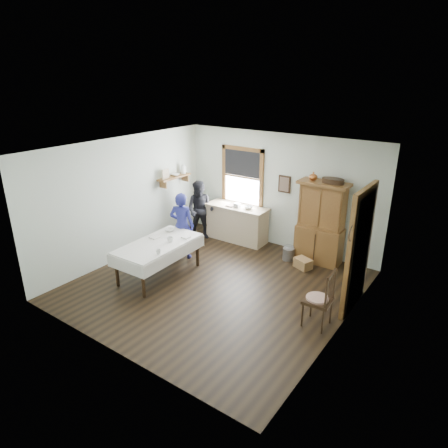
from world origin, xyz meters
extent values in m
cube|color=black|center=(0.00, 0.00, 0.01)|extent=(5.00, 5.00, 0.01)
cube|color=silver|center=(0.00, 0.00, 2.70)|extent=(5.00, 5.00, 0.01)
cube|color=beige|center=(0.00, 2.50, 1.35)|extent=(5.00, 0.01, 2.70)
cube|color=beige|center=(0.00, -2.50, 1.35)|extent=(5.00, 0.01, 2.70)
cube|color=beige|center=(-2.50, 0.00, 1.35)|extent=(0.01, 5.00, 2.70)
cube|color=beige|center=(2.50, 0.00, 1.35)|extent=(0.01, 5.00, 2.70)
cube|color=white|center=(-1.00, 2.48, 1.55)|extent=(1.00, 0.02, 1.30)
cube|color=brown|center=(-1.00, 2.46, 2.25)|extent=(1.18, 0.06, 0.09)
cube|color=brown|center=(-1.00, 2.46, 0.85)|extent=(1.18, 0.06, 0.09)
cube|color=brown|center=(-1.54, 2.46, 1.55)|extent=(0.09, 0.06, 1.48)
cube|color=brown|center=(-0.46, 2.46, 1.55)|extent=(0.09, 0.06, 1.48)
cube|color=black|center=(-1.00, 2.44, 1.89)|extent=(0.98, 0.03, 0.62)
cube|color=#433C30|center=(2.47, 0.85, 1.05)|extent=(0.03, 0.90, 2.10)
cube|color=brown|center=(2.44, 0.34, 1.05)|extent=(0.08, 0.12, 2.10)
cube|color=brown|center=(2.44, 1.36, 1.05)|extent=(0.08, 0.12, 2.10)
cube|color=brown|center=(2.44, 0.85, 2.16)|extent=(0.08, 1.14, 0.12)
cube|color=brown|center=(-2.37, 1.50, 1.55)|extent=(0.24, 1.00, 0.04)
cube|color=brown|center=(-2.37, 1.10, 1.45)|extent=(0.22, 0.03, 0.18)
cube|color=brown|center=(-2.37, 1.90, 1.45)|extent=(0.22, 0.03, 0.18)
cube|color=tan|center=(-2.37, 1.20, 1.68)|extent=(0.03, 0.22, 0.24)
cylinder|color=white|center=(-2.37, 1.85, 1.68)|extent=(0.12, 0.12, 0.22)
cube|color=black|center=(0.15, 2.46, 1.55)|extent=(0.30, 0.04, 0.40)
torus|color=black|center=(2.45, 0.30, 1.72)|extent=(0.01, 0.27, 0.27)
cube|color=tan|center=(-0.94, 2.16, 0.45)|extent=(1.57, 0.62, 0.89)
cube|color=brown|center=(1.20, 2.19, 0.91)|extent=(1.07, 0.52, 1.82)
cube|color=silver|center=(-1.20, -0.34, 0.37)|extent=(1.02, 1.86, 0.73)
cube|color=black|center=(2.15, -0.09, 0.52)|extent=(0.51, 0.51, 1.04)
cube|color=gray|center=(0.64, 1.88, 0.14)|extent=(0.28, 0.28, 0.28)
cube|color=#9E7947|center=(1.08, 1.70, 0.11)|extent=(0.43, 0.37, 0.21)
imported|color=navy|center=(-1.39, 0.62, 0.70)|extent=(0.60, 0.50, 1.41)
imported|color=black|center=(-1.77, 1.75, 0.69)|extent=(0.80, 0.72, 1.37)
imported|color=white|center=(-1.04, -0.14, 0.78)|extent=(0.14, 0.14, 0.10)
imported|color=white|center=(-0.82, -0.71, 0.78)|extent=(0.12, 0.12, 0.09)
imported|color=white|center=(-1.44, 0.26, 0.76)|extent=(0.22, 0.22, 0.05)
imported|color=brown|center=(-1.17, 2.11, 0.90)|extent=(0.17, 0.22, 0.02)
imported|color=white|center=(-0.60, 2.14, 0.93)|extent=(0.22, 0.22, 0.07)
imported|color=white|center=(-2.37, 1.55, 1.60)|extent=(0.22, 0.22, 0.05)
camera|label=1|loc=(4.17, -5.58, 3.96)|focal=32.00mm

